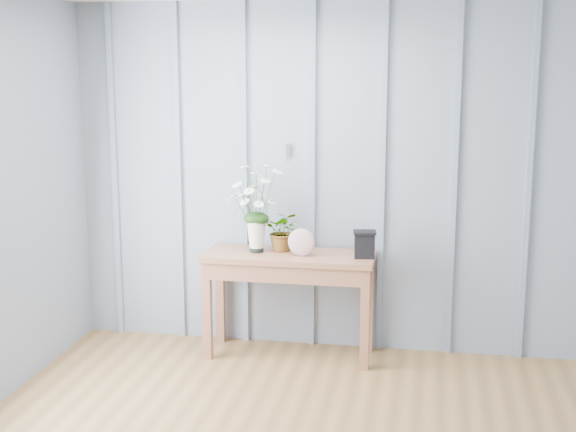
% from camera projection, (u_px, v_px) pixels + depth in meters
% --- Properties ---
extents(room_shell, '(4.00, 4.50, 2.50)m').
position_uv_depth(room_shell, '(323.00, 81.00, 4.29)').
color(room_shell, '#848FA1').
rests_on(room_shell, ground).
extents(sideboard, '(1.20, 0.45, 0.75)m').
position_uv_depth(sideboard, '(289.00, 269.00, 5.66)').
color(sideboard, '#8F583E').
rests_on(sideboard, ground).
extents(daisy_vase, '(0.44, 0.34, 0.63)m').
position_uv_depth(daisy_vase, '(256.00, 197.00, 5.61)').
color(daisy_vase, black).
rests_on(daisy_vase, sideboard).
extents(spider_plant, '(0.27, 0.23, 0.29)m').
position_uv_depth(spider_plant, '(283.00, 231.00, 5.69)').
color(spider_plant, '#13370E').
rests_on(spider_plant, sideboard).
extents(felt_disc_vessel, '(0.20, 0.07, 0.20)m').
position_uv_depth(felt_disc_vessel, '(302.00, 242.00, 5.55)').
color(felt_disc_vessel, '#8A4D58').
rests_on(felt_disc_vessel, sideboard).
extents(carved_box, '(0.17, 0.14, 0.19)m').
position_uv_depth(carved_box, '(365.00, 244.00, 5.51)').
color(carved_box, black).
rests_on(carved_box, sideboard).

